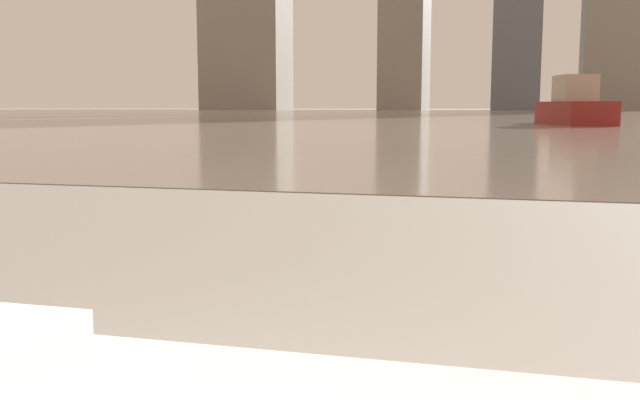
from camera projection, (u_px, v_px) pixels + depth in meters
name	position (u px, v px, depth m)	size (l,w,h in m)	color
harbor_water	(497.00, 115.00, 59.57)	(180.00, 110.00, 0.01)	gray
harbor_boat_1	(574.00, 107.00, 31.29)	(3.11, 6.02, 2.15)	maroon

